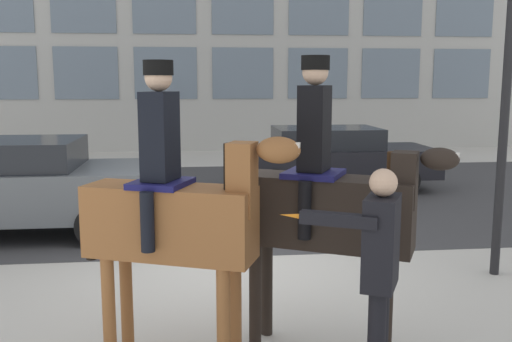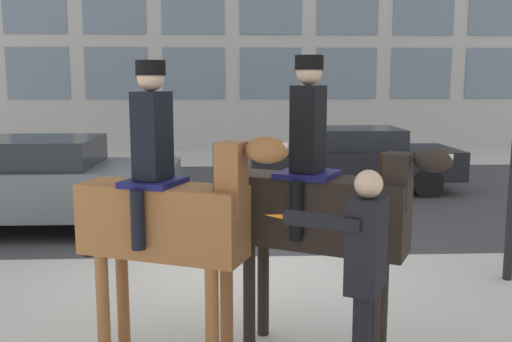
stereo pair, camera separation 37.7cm
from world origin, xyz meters
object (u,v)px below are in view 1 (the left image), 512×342
mounted_horse_companion (325,204)px  pedestrian_bystander (378,269)px  mounted_horse_lead (174,212)px  traffic_light (510,43)px  street_car_far_lane (330,157)px  street_car_near_lane (11,185)px

mounted_horse_companion → pedestrian_bystander: (0.19, -0.88, -0.29)m
mounted_horse_lead → traffic_light: (3.90, 1.90, 1.51)m
pedestrian_bystander → street_car_far_lane: 8.70m
mounted_horse_companion → street_car_far_lane: mounted_horse_companion is taller
mounted_horse_companion → street_car_far_lane: bearing=103.2°
mounted_horse_companion → pedestrian_bystander: 0.94m
mounted_horse_companion → traffic_light: bearing=61.5°
mounted_horse_lead → pedestrian_bystander: 1.68m
pedestrian_bystander → traffic_light: bearing=-105.5°
street_car_far_lane → traffic_light: size_ratio=1.06×
mounted_horse_lead → pedestrian_bystander: bearing=-5.6°
mounted_horse_companion → street_car_near_lane: 5.99m
mounted_horse_lead → traffic_light: bearing=47.7°
pedestrian_bystander → mounted_horse_companion: bearing=-50.8°
street_car_near_lane → mounted_horse_lead: bearing=-59.5°
pedestrian_bystander → street_car_near_lane: 6.76m
street_car_far_lane → mounted_horse_companion: bearing=-104.0°
mounted_horse_companion → traffic_light: size_ratio=0.61×
street_car_near_lane → street_car_far_lane: street_car_near_lane is taller
pedestrian_bystander → street_car_far_lane: bearing=-74.5°
mounted_horse_lead → traffic_light: size_ratio=0.60×
mounted_horse_companion → street_car_near_lane: (-3.97, 4.45, -0.55)m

